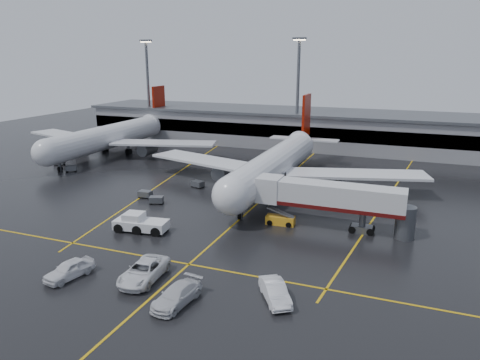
% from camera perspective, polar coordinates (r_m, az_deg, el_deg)
% --- Properties ---
extents(ground, '(220.00, 220.00, 0.00)m').
position_cam_1_polar(ground, '(67.95, 2.19, -3.00)').
color(ground, black).
rests_on(ground, ground).
extents(apron_line_centre, '(0.25, 90.00, 0.02)m').
position_cam_1_polar(apron_line_centre, '(67.95, 2.19, -2.99)').
color(apron_line_centre, gold).
rests_on(apron_line_centre, ground).
extents(apron_line_stop, '(60.00, 0.25, 0.02)m').
position_cam_1_polar(apron_line_stop, '(49.19, -6.46, -10.50)').
color(apron_line_stop, gold).
rests_on(apron_line_stop, ground).
extents(apron_line_left, '(9.99, 69.35, 0.02)m').
position_cam_1_polar(apron_line_left, '(84.74, -8.40, 0.57)').
color(apron_line_left, gold).
rests_on(apron_line_left, ground).
extents(apron_line_right, '(7.57, 69.64, 0.02)m').
position_cam_1_polar(apron_line_right, '(74.16, 18.08, -2.18)').
color(apron_line_right, gold).
rests_on(apron_line_right, ground).
extents(terminal, '(122.00, 19.00, 8.60)m').
position_cam_1_polar(terminal, '(112.22, 10.38, 6.35)').
color(terminal, gray).
rests_on(terminal, ground).
extents(light_mast_left, '(3.00, 1.20, 25.45)m').
position_cam_1_polar(light_mast_left, '(122.55, -11.53, 11.81)').
color(light_mast_left, '#595B60').
rests_on(light_mast_left, ground).
extents(light_mast_mid, '(3.00, 1.20, 25.45)m').
position_cam_1_polar(light_mast_mid, '(106.44, 7.31, 11.50)').
color(light_mast_mid, '#595B60').
rests_on(light_mast_mid, ground).
extents(main_airliner, '(48.80, 45.60, 14.10)m').
position_cam_1_polar(main_airliner, '(75.71, 4.65, 2.19)').
color(main_airliner, silver).
rests_on(main_airliner, ground).
extents(second_airliner, '(48.80, 45.60, 14.10)m').
position_cam_1_polar(second_airliner, '(105.40, -15.81, 5.39)').
color(second_airliner, silver).
rests_on(second_airliner, ground).
extents(jet_bridge, '(19.90, 3.40, 6.05)m').
position_cam_1_polar(jet_bridge, '(58.39, 11.32, -2.35)').
color(jet_bridge, silver).
rests_on(jet_bridge, ground).
extents(pushback_tractor, '(7.03, 3.67, 2.41)m').
position_cam_1_polar(pushback_tractor, '(58.71, -12.52, -5.39)').
color(pushback_tractor, white).
rests_on(pushback_tractor, ground).
extents(belt_loader, '(3.84, 1.97, 2.37)m').
position_cam_1_polar(belt_loader, '(59.84, 5.12, -5.05)').
color(belt_loader, gold).
rests_on(belt_loader, ground).
extents(service_van_a, '(3.62, 6.92, 1.86)m').
position_cam_1_polar(service_van_a, '(46.38, -12.04, -11.17)').
color(service_van_a, white).
rests_on(service_van_a, ground).
extents(service_van_b, '(3.04, 6.02, 1.68)m').
position_cam_1_polar(service_van_b, '(41.86, -7.98, -14.19)').
color(service_van_b, silver).
rests_on(service_van_b, ground).
extents(service_van_c, '(4.39, 5.38, 1.72)m').
position_cam_1_polar(service_van_c, '(42.11, 4.44, -13.85)').
color(service_van_c, white).
rests_on(service_van_c, ground).
extents(service_van_d, '(3.15, 5.54, 1.78)m').
position_cam_1_polar(service_van_d, '(48.88, -20.73, -10.50)').
color(service_van_d, white).
rests_on(service_van_d, ground).
extents(baggage_cart_a, '(2.31, 1.87, 1.12)m').
position_cam_1_polar(baggage_cart_a, '(68.90, -10.50, -2.45)').
color(baggage_cart_a, '#595B60').
rests_on(baggage_cart_a, ground).
extents(baggage_cart_b, '(2.05, 1.38, 1.12)m').
position_cam_1_polar(baggage_cart_b, '(72.10, -11.87, -1.72)').
color(baggage_cart_b, '#595B60').
rests_on(baggage_cart_b, ground).
extents(baggage_cart_c, '(2.29, 1.83, 1.12)m').
position_cam_1_polar(baggage_cart_c, '(76.44, -5.36, -0.47)').
color(baggage_cart_c, '#595B60').
rests_on(baggage_cart_c, ground).
extents(baggage_cart_d, '(2.30, 1.85, 1.12)m').
position_cam_1_polar(baggage_cart_d, '(98.89, -21.83, 2.12)').
color(baggage_cart_d, '#595B60').
rests_on(baggage_cart_d, ground).
extents(baggage_cart_e, '(2.39, 2.18, 1.12)m').
position_cam_1_polar(baggage_cart_e, '(92.60, -20.53, 1.40)').
color(baggage_cart_e, '#595B60').
rests_on(baggage_cart_e, ground).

